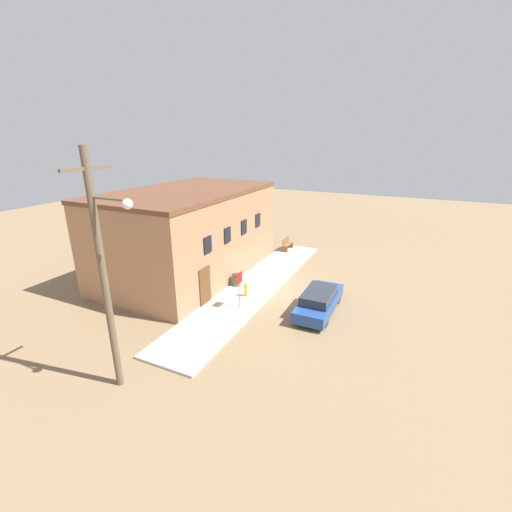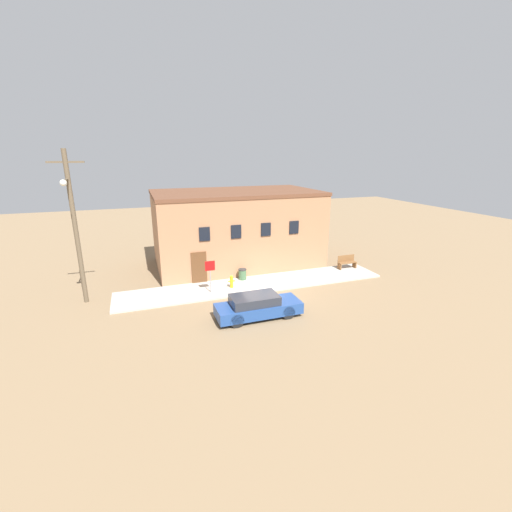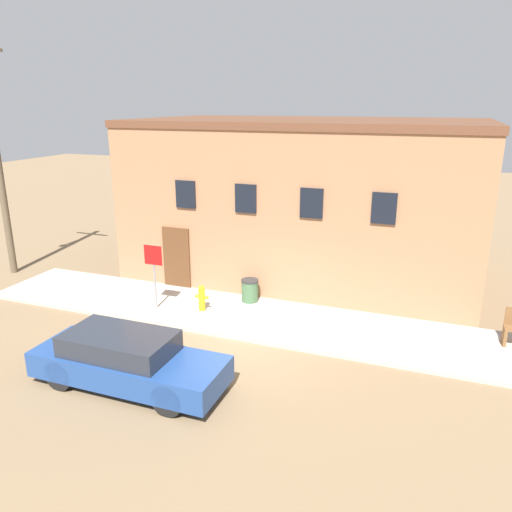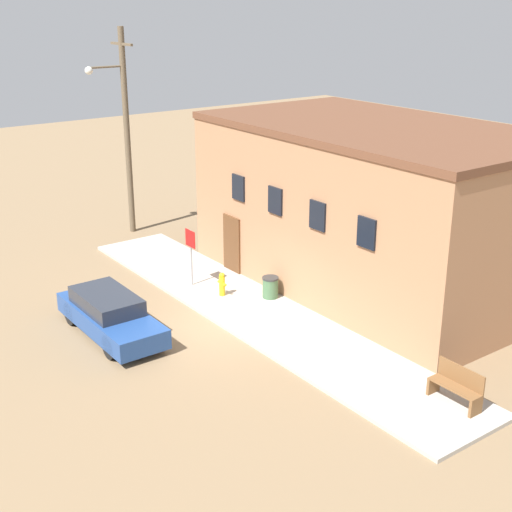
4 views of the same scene
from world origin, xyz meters
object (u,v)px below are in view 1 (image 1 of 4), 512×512
trash_bin (237,280)px  parked_car (319,301)px  bench (287,244)px  stop_sign (239,284)px  utility_pole (105,271)px  fire_hydrant (246,289)px

trash_bin → parked_car: (-0.88, -5.44, 0.14)m
bench → parked_car: 10.26m
bench → trash_bin: bench is taller
stop_sign → bench: bearing=6.6°
utility_pole → fire_hydrant: bearing=-6.0°
utility_pole → parked_car: utility_pole is taller
trash_bin → parked_car: parked_car is taller
fire_hydrant → bench: size_ratio=0.59×
trash_bin → bench: bearing=-2.3°
trash_bin → parked_car: bearing=-99.2°
bench → utility_pole: bearing=180.0°
fire_hydrant → stop_sign: 1.76m
bench → utility_pole: 18.10m
trash_bin → utility_pole: bearing=-178.1°
fire_hydrant → utility_pole: utility_pole is taller
fire_hydrant → bench: 9.17m
utility_pole → stop_sign: bearing=-9.8°
parked_car → trash_bin: bearing=80.8°
stop_sign → trash_bin: (2.52, 1.55, -1.03)m
stop_sign → utility_pole: bearing=170.2°
trash_bin → stop_sign: bearing=-148.4°
fire_hydrant → stop_sign: stop_sign is taller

